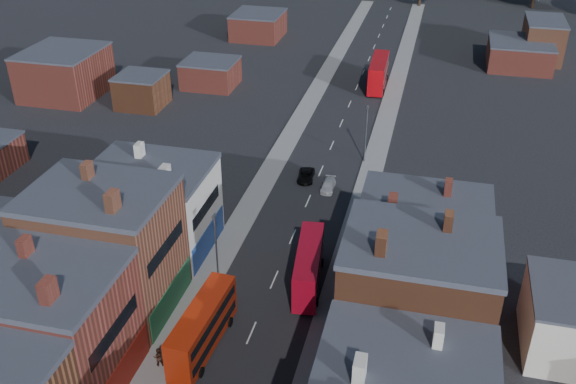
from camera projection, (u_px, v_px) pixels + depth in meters
The scene contains 11 objects.
pavement_west at pixel (261, 186), 81.05m from camera, with size 3.00×200.00×0.12m, color gray.
pavement_east at pixel (363, 199), 78.35m from camera, with size 3.00×200.00×0.12m, color gray.
lamp_post_2 at pixel (216, 245), 61.64m from camera, with size 0.25×0.70×8.12m.
lamp_post_3 at pixel (366, 130), 84.71m from camera, with size 0.25×0.70×8.12m.
bus_0 at pixel (202, 327), 55.11m from camera, with size 3.02×10.24×4.37m.
bus_1 at pixel (309, 266), 62.78m from camera, with size 3.43×10.09×4.27m.
bus_2 at pixel (378, 72), 110.35m from camera, with size 3.15×11.52×4.95m.
car_2 at pixel (306, 176), 82.46m from camera, with size 1.92×4.16×1.15m, color black.
car_3 at pixel (328, 186), 80.24m from camera, with size 1.55×3.81×1.10m, color silver.
ped_1 at pixel (159, 357), 53.86m from camera, with size 0.88×0.48×1.81m, color #3B2117.
ped_3 at pixel (330, 361), 53.33m from camera, with size 1.11×0.51×1.90m, color #5C574F.
Camera 1 is at (13.70, -17.69, 39.94)m, focal length 40.00 mm.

